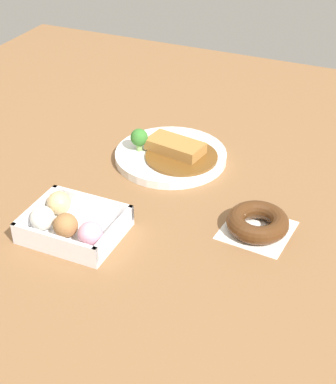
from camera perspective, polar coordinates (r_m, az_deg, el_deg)
ground_plane at (r=1.18m, az=-1.78°, el=0.16°), size 1.60×1.60×0.00m
curry_plate at (r=1.28m, az=0.27°, el=3.73°), size 0.24×0.24×0.07m
donut_box at (r=1.07m, az=-9.50°, el=-3.10°), size 0.17×0.14×0.06m
chocolate_ring_donut at (r=1.08m, az=8.69°, el=-2.96°), size 0.13×0.13×0.04m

